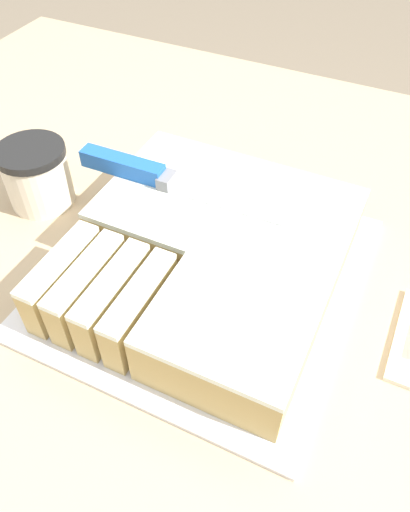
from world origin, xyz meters
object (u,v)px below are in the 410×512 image
object	(u,v)px
knife	(143,172)
coffee_cup	(37,175)
cake_board	(205,277)
cake	(211,254)

from	to	relation	value
knife	coffee_cup	distance (m)	0.16
cake_board	knife	distance (m)	0.15
cake	coffee_cup	xyz separation A→B (m)	(-0.27, 0.03, 0.00)
cake_board	knife	xyz separation A→B (m)	(-0.11, 0.06, 0.08)
cake_board	coffee_cup	world-z (taller)	coffee_cup
cake_board	coffee_cup	distance (m)	0.27
cake	coffee_cup	bearing A→B (deg)	174.12
cake	knife	xyz separation A→B (m)	(-0.12, 0.05, 0.04)
cake	knife	world-z (taller)	knife
cake_board	knife	world-z (taller)	knife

